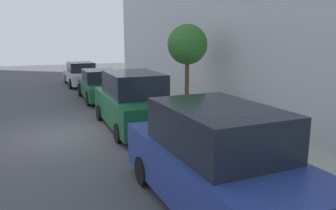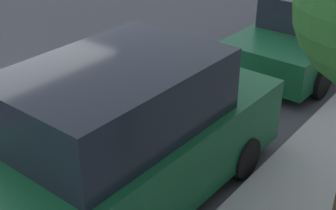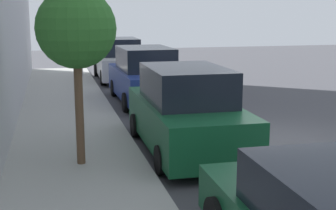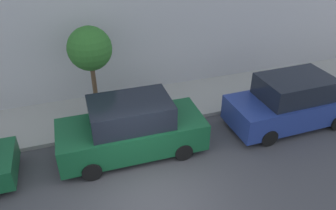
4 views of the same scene
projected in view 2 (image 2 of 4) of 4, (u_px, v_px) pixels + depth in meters
name	position (u px, v px, depth m)	size (l,w,h in m)	color
ground_plane	(12.00, 142.00, 7.41)	(60.00, 60.00, 0.00)	#424247
parked_suv_third	(119.00, 143.00, 5.70)	(2.08, 4.82, 1.98)	#14512D
parked_sedan_fourth	(310.00, 31.00, 9.90)	(1.92, 4.53, 1.54)	#14512D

